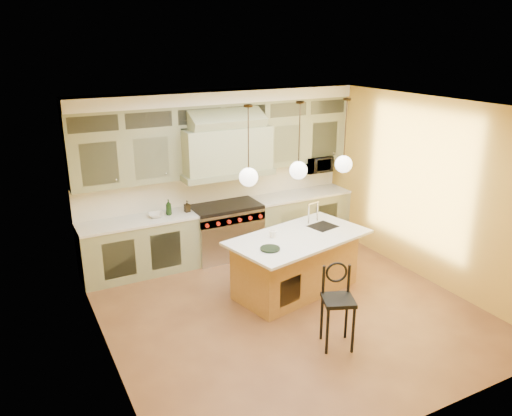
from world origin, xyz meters
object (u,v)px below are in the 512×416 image
range (226,230)px  kitchen_island (296,262)px  counter_stool (338,301)px  microwave (316,164)px

range → kitchen_island: kitchen_island is taller
kitchen_island → counter_stool: size_ratio=2.11×
range → microwave: 2.18m
range → counter_stool: 3.17m
range → microwave: microwave is taller
counter_stool → kitchen_island: bearing=100.5°
range → kitchen_island: (0.41, -1.69, -0.01)m
kitchen_island → counter_stool: bearing=-114.3°
kitchen_island → counter_stool: 1.51m
kitchen_island → counter_stool: kitchen_island is taller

